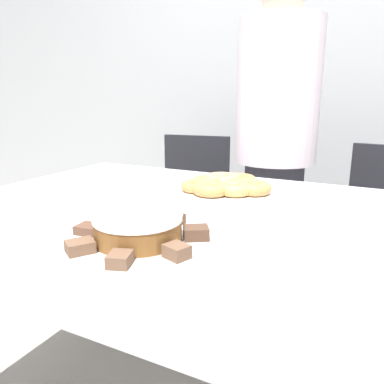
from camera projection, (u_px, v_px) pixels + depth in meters
The scene contains 25 objects.
wall_back at pixel (302, 63), 2.37m from camera, with size 8.00×0.05×2.60m.
table at pixel (180, 239), 1.09m from camera, with size 1.44×1.08×0.78m.
person_standing at pixel (275, 151), 1.75m from camera, with size 0.37×0.37×1.62m.
office_chair_left at pixel (189, 218), 2.16m from camera, with size 0.50×0.50×0.87m.
office_chair_right at pixel (384, 249), 1.72m from camera, with size 0.48×0.48×0.87m.
plate_cake at pixel (139, 242), 0.82m from camera, with size 0.34×0.34×0.01m.
plate_donuts at pixel (226, 191), 1.28m from camera, with size 0.34×0.34×0.01m.
frosted_cake at pixel (138, 227), 0.81m from camera, with size 0.19×0.19×0.06m.
lamington_0 at pixel (177, 251), 0.73m from camera, with size 0.06×0.05×0.03m.
lamington_1 at pixel (196, 233), 0.83m from camera, with size 0.07×0.07×0.03m.
lamington_2 at pixel (173, 220), 0.92m from camera, with size 0.05×0.06×0.02m.
lamington_3 at pixel (130, 218), 0.93m from camera, with size 0.08×0.08×0.02m.
lamington_4 at pixel (90, 229), 0.86m from camera, with size 0.06×0.05×0.02m.
lamington_5 at pixel (80, 247), 0.75m from camera, with size 0.07×0.07×0.02m.
lamington_6 at pixel (120, 259), 0.70m from camera, with size 0.05×0.06×0.02m.
donut_0 at pixel (226, 184), 1.27m from camera, with size 0.12×0.12×0.03m.
donut_1 at pixel (208, 181), 1.31m from camera, with size 0.11×0.11×0.04m.
donut_2 at pixel (198, 186), 1.25m from camera, with size 0.11×0.11×0.03m.
donut_3 at pixel (211, 189), 1.20m from camera, with size 0.12×0.12×0.04m.
donut_4 at pixel (235, 189), 1.20m from camera, with size 0.11×0.11×0.04m.
donut_5 at pixel (253, 188), 1.21m from camera, with size 0.12×0.12×0.04m.
donut_6 at pixel (245, 184), 1.29m from camera, with size 0.12×0.12×0.03m.
donut_7 at pixel (238, 180), 1.34m from camera, with size 0.13×0.13×0.03m.
donut_8 at pixel (221, 179), 1.34m from camera, with size 0.13×0.13×0.04m.
napkin at pixel (86, 198), 1.19m from camera, with size 0.17×0.15×0.01m.
Camera 1 is at (0.49, -0.90, 1.09)m, focal length 35.00 mm.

